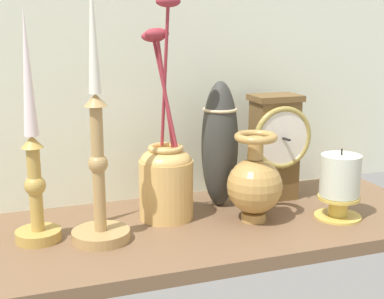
{
  "coord_description": "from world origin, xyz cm",
  "views": [
    {
      "loc": [
        -29.62,
        -90.03,
        36.71
      ],
      "look_at": [
        2.59,
        0.0,
        14.0
      ],
      "focal_mm": 51.82,
      "sensor_mm": 36.0,
      "label": 1
    }
  ],
  "objects_px": {
    "tall_ceramic_vase": "(220,144)",
    "candlestick_tall_left": "(34,162)",
    "pillar_candle_front": "(340,184)",
    "brass_vase_bulbous": "(255,182)",
    "mantel_clock": "(275,145)",
    "brass_vase_jar": "(166,173)",
    "candlestick_tall_center": "(98,167)"
  },
  "relations": [
    {
      "from": "mantel_clock",
      "to": "candlestick_tall_left",
      "type": "relative_size",
      "value": 0.56
    },
    {
      "from": "mantel_clock",
      "to": "pillar_candle_front",
      "type": "xyz_separation_m",
      "value": [
        0.06,
        -0.14,
        -0.05
      ]
    },
    {
      "from": "brass_vase_jar",
      "to": "candlestick_tall_left",
      "type": "bearing_deg",
      "value": -172.6
    },
    {
      "from": "pillar_candle_front",
      "to": "brass_vase_bulbous",
      "type": "bearing_deg",
      "value": 166.41
    },
    {
      "from": "brass_vase_bulbous",
      "to": "pillar_candle_front",
      "type": "distance_m",
      "value": 0.16
    },
    {
      "from": "brass_vase_bulbous",
      "to": "pillar_candle_front",
      "type": "relative_size",
      "value": 1.24
    },
    {
      "from": "pillar_candle_front",
      "to": "candlestick_tall_left",
      "type": "bearing_deg",
      "value": 172.01
    },
    {
      "from": "brass_vase_jar",
      "to": "pillar_candle_front",
      "type": "bearing_deg",
      "value": -19.22
    },
    {
      "from": "brass_vase_bulbous",
      "to": "pillar_candle_front",
      "type": "bearing_deg",
      "value": -13.59
    },
    {
      "from": "candlestick_tall_left",
      "to": "brass_vase_bulbous",
      "type": "relative_size",
      "value": 2.35
    },
    {
      "from": "candlestick_tall_center",
      "to": "brass_vase_bulbous",
      "type": "distance_m",
      "value": 0.29
    },
    {
      "from": "candlestick_tall_center",
      "to": "brass_vase_bulbous",
      "type": "relative_size",
      "value": 2.72
    },
    {
      "from": "mantel_clock",
      "to": "tall_ceramic_vase",
      "type": "height_order",
      "value": "tall_ceramic_vase"
    },
    {
      "from": "mantel_clock",
      "to": "brass_vase_bulbous",
      "type": "xyz_separation_m",
      "value": [
        -0.1,
        -0.1,
        -0.04
      ]
    },
    {
      "from": "mantel_clock",
      "to": "candlestick_tall_left",
      "type": "distance_m",
      "value": 0.49
    },
    {
      "from": "brass_vase_jar",
      "to": "pillar_candle_front",
      "type": "xyz_separation_m",
      "value": [
        0.31,
        -0.11,
        -0.02
      ]
    },
    {
      "from": "candlestick_tall_left",
      "to": "tall_ceramic_vase",
      "type": "relative_size",
      "value": 1.56
    },
    {
      "from": "candlestick_tall_left",
      "to": "pillar_candle_front",
      "type": "xyz_separation_m",
      "value": [
        0.54,
        -0.08,
        -0.07
      ]
    },
    {
      "from": "candlestick_tall_center",
      "to": "mantel_clock",
      "type": "bearing_deg",
      "value": 14.93
    },
    {
      "from": "pillar_candle_front",
      "to": "tall_ceramic_vase",
      "type": "xyz_separation_m",
      "value": [
        -0.19,
        0.14,
        0.06
      ]
    },
    {
      "from": "brass_vase_jar",
      "to": "pillar_candle_front",
      "type": "distance_m",
      "value": 0.33
    },
    {
      "from": "brass_vase_bulbous",
      "to": "brass_vase_jar",
      "type": "relative_size",
      "value": 0.41
    },
    {
      "from": "candlestick_tall_center",
      "to": "pillar_candle_front",
      "type": "height_order",
      "value": "candlestick_tall_center"
    },
    {
      "from": "tall_ceramic_vase",
      "to": "brass_vase_jar",
      "type": "bearing_deg",
      "value": -164.72
    },
    {
      "from": "candlestick_tall_center",
      "to": "brass_vase_bulbous",
      "type": "xyz_separation_m",
      "value": [
        0.29,
        -0.0,
        -0.05
      ]
    },
    {
      "from": "candlestick_tall_center",
      "to": "tall_ceramic_vase",
      "type": "distance_m",
      "value": 0.28
    },
    {
      "from": "pillar_candle_front",
      "to": "tall_ceramic_vase",
      "type": "distance_m",
      "value": 0.24
    },
    {
      "from": "brass_vase_bulbous",
      "to": "tall_ceramic_vase",
      "type": "distance_m",
      "value": 0.12
    },
    {
      "from": "mantel_clock",
      "to": "tall_ceramic_vase",
      "type": "relative_size",
      "value": 0.87
    },
    {
      "from": "mantel_clock",
      "to": "pillar_candle_front",
      "type": "relative_size",
      "value": 1.63
    },
    {
      "from": "tall_ceramic_vase",
      "to": "candlestick_tall_left",
      "type": "bearing_deg",
      "value": -169.88
    },
    {
      "from": "brass_vase_bulbous",
      "to": "brass_vase_jar",
      "type": "xyz_separation_m",
      "value": [
        -0.15,
        0.07,
        0.01
      ]
    }
  ]
}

